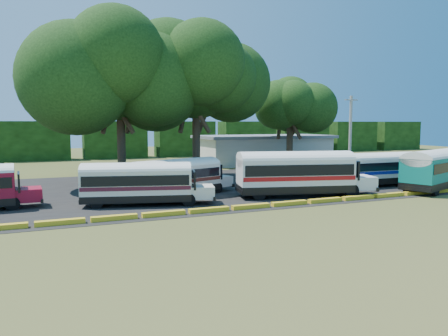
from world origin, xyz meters
name	(u,v)px	position (x,y,z in m)	size (l,w,h in m)	color
ground	(237,213)	(0.00, 0.00, 0.00)	(160.00, 160.00, 0.00)	#374517
asphalt_strip	(191,187)	(1.00, 12.00, 0.01)	(64.00, 24.00, 0.02)	black
curb	(230,208)	(0.00, 1.00, 0.15)	(53.70, 0.45, 0.30)	gold
terminal_building	(264,149)	(18.00, 30.00, 2.03)	(19.00, 9.00, 4.00)	beige
treeline_backdrop	(115,140)	(0.00, 48.00, 3.00)	(130.00, 4.00, 6.00)	black
bus_cream_west	(140,181)	(-5.06, 5.19, 1.70)	(9.43, 4.55, 3.01)	black
bus_cream_east	(178,175)	(-1.51, 7.70, 1.67)	(9.19, 5.13, 2.95)	black
bus_white_red	(298,171)	(7.05, 3.96, 2.02)	(11.17, 5.18, 3.57)	black
bus_white_blue	(380,167)	(17.16, 5.99, 1.73)	(9.38, 2.54, 3.07)	black
bus_teal	(437,167)	(19.86, 2.18, 2.00)	(10.82, 6.25, 3.49)	black
tree_west	(120,72)	(-4.12, 17.77, 10.58)	(12.62, 12.62, 15.24)	#3C2B1E
tree_center	(196,75)	(3.55, 17.83, 10.57)	(12.11, 12.11, 15.04)	#3C2B1E
tree_east	(290,101)	(17.62, 22.50, 8.51)	(7.97, 7.97, 11.51)	#3C2B1E
utility_pole	(350,136)	(18.72, 12.25, 4.39)	(1.60, 0.30, 8.56)	gray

